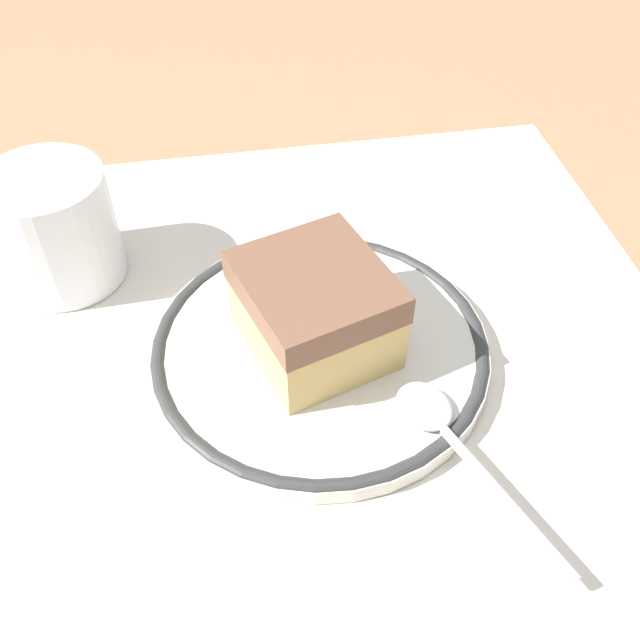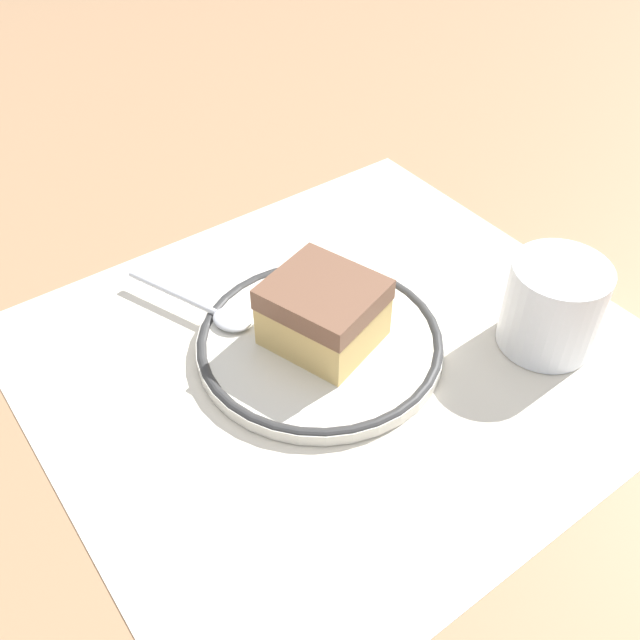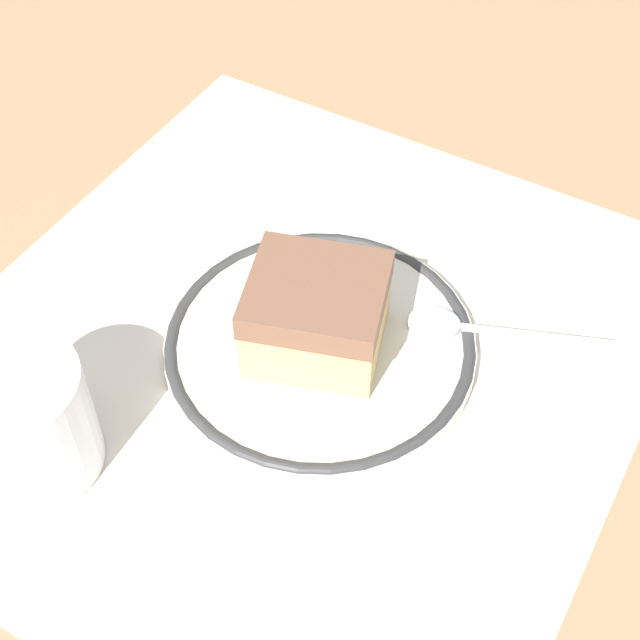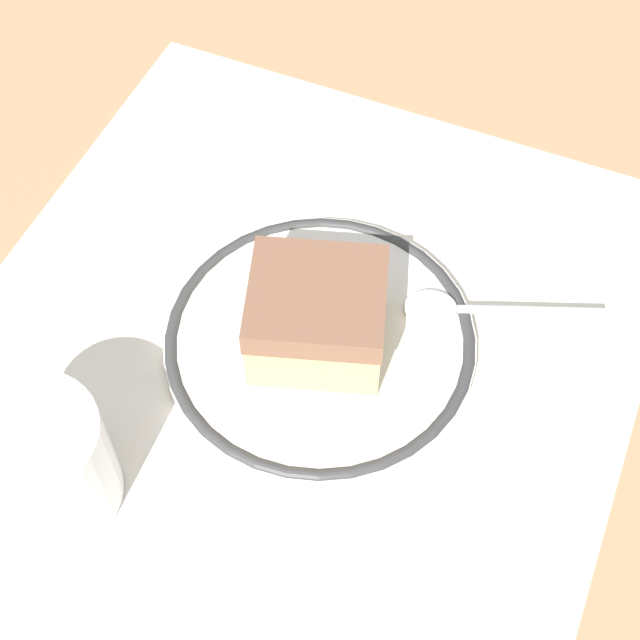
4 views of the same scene
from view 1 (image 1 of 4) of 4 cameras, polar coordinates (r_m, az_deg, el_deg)
name	(u,v)px [view 1 (image 1 of 4)]	position (r m, az deg, el deg)	size (l,w,h in m)	color
ground_plane	(303,342)	(0.43, -1.33, -1.73)	(2.40, 2.40, 0.00)	#9E7551
placemat	(303,341)	(0.43, -1.33, -1.66)	(0.46, 0.42, 0.00)	beige
plate	(320,348)	(0.42, 0.00, -2.26)	(0.20, 0.20, 0.01)	silver
cake_slice	(315,310)	(0.40, -0.39, 0.78)	(0.09, 0.10, 0.05)	#DBB76B
spoon	(445,430)	(0.38, 9.92, -8.61)	(0.06, 0.12, 0.01)	silver
cup	(57,234)	(0.48, -20.19, 6.45)	(0.08, 0.08, 0.07)	white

